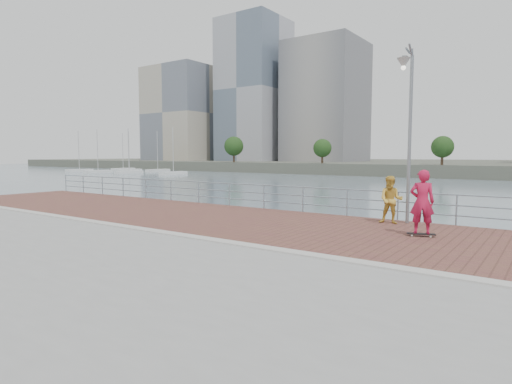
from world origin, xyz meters
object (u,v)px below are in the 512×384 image
Objects in this scene: street_lamp at (407,103)px; skateboarder at (422,202)px; guardrail at (324,198)px; bystander at (391,200)px.

street_lamp is 3.09× the size of skateboarder.
guardrail is 3.27m from bystander.
bystander is at bearing -17.24° from guardrail.
skateboarder is at bearing -60.38° from street_lamp.
guardrail is 19.96× the size of skateboarder.
skateboarder is at bearing -31.45° from guardrail.
skateboarder is 1.13× the size of bystander.
skateboarder reaches higher than bystander.
bystander reaches higher than guardrail.
bystander is at bearing -176.84° from street_lamp.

